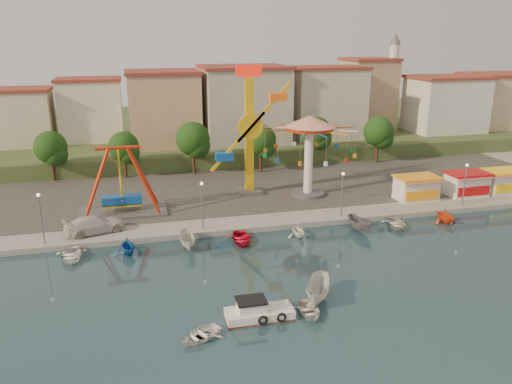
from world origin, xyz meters
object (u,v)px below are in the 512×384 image
object	(u,v)px
kamikaze_tower	(252,135)
rowboat_a	(309,310)
wave_swinger	(309,138)
skiff	(318,291)
cabin_motorboat	(258,313)
van	(95,225)
pirate_ship_ride	(121,182)

from	to	relation	value
kamikaze_tower	rowboat_a	xyz separation A→B (m)	(-2.69, -29.24, -8.13)
wave_swinger	skiff	bearing A→B (deg)	-107.88
cabin_motorboat	rowboat_a	xyz separation A→B (m)	(3.97, -0.31, -0.15)
van	pirate_ship_ride	bearing A→B (deg)	-43.23
cabin_motorboat	van	bearing A→B (deg)	123.90
kamikaze_tower	rowboat_a	bearing A→B (deg)	-95.26
pirate_ship_ride	van	size ratio (longest dim) A/B	1.62
kamikaze_tower	wave_swinger	distance (m)	7.25
wave_swinger	pirate_ship_ride	bearing A→B (deg)	-176.81
cabin_motorboat	skiff	size ratio (longest dim) A/B	1.10
rowboat_a	van	xyz separation A→B (m)	(-16.73, 19.92, 1.16)
pirate_ship_ride	wave_swinger	world-z (taller)	wave_swinger
cabin_motorboat	skiff	world-z (taller)	skiff
van	rowboat_a	bearing A→B (deg)	-156.25
cabin_motorboat	rowboat_a	distance (m)	3.98
wave_swinger	van	bearing A→B (deg)	-165.23
pirate_ship_ride	wave_swinger	size ratio (longest dim) A/B	0.86
van	kamikaze_tower	bearing A→B (deg)	-80.66
pirate_ship_ride	cabin_motorboat	distance (m)	27.39
wave_swinger	cabin_motorboat	size ratio (longest dim) A/B	2.25
kamikaze_tower	van	distance (m)	22.65
kamikaze_tower	van	size ratio (longest dim) A/B	2.67
pirate_ship_ride	kamikaze_tower	size ratio (longest dim) A/B	0.61
pirate_ship_ride	rowboat_a	world-z (taller)	pirate_ship_ride
pirate_ship_ride	wave_swinger	xyz separation A→B (m)	(23.41, 1.31, 3.80)
rowboat_a	wave_swinger	bearing A→B (deg)	69.85
skiff	cabin_motorboat	bearing A→B (deg)	-135.44
rowboat_a	skiff	size ratio (longest dim) A/B	0.69
wave_swinger	van	size ratio (longest dim) A/B	1.88
pirate_ship_ride	skiff	size ratio (longest dim) A/B	2.13
cabin_motorboat	rowboat_a	world-z (taller)	cabin_motorboat
rowboat_a	cabin_motorboat	bearing A→B (deg)	174.97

